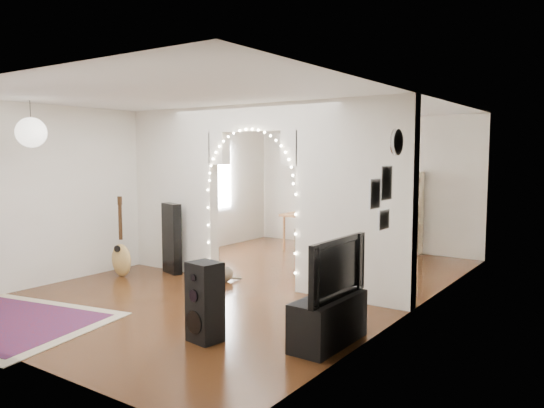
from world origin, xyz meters
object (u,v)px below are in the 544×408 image
Objects in this scene: bookcase at (381,212)px; dining_chair_right at (311,240)px; media_console at (328,320)px; dining_table at (314,218)px; floor_speaker at (205,302)px; dining_chair_left at (316,254)px; acoustic_guitar at (121,247)px.

bookcase reaches higher than dining_chair_right.
bookcase is 3.16× the size of dining_chair_right.
bookcase reaches higher than media_console.
dining_table reaches higher than dining_chair_right.
floor_speaker is 0.84× the size of media_console.
dining_table reaches higher than dining_chair_left.
bookcase is at bearing 45.31° from acoustic_guitar.
dining_table is at bearing -172.39° from bookcase.
media_console is at bearing -59.09° from dining_table.
dining_chair_left is at bearing -121.10° from bookcase.
dining_chair_left is at bearing -32.24° from dining_chair_right.
bookcase is at bearing 108.57° from media_console.
dining_chair_left reaches higher than dining_chair_right.
dining_chair_right is (-0.04, -0.05, -0.45)m from dining_table.
media_console is 0.62× the size of bookcase.
dining_chair_left is at bearing -59.70° from dining_table.
acoustic_guitar is 2.03× the size of dining_chair_left.
bookcase is 2.19m from dining_chair_left.
media_console is 1.95× the size of dining_chair_right.
bookcase is (-0.54, 5.84, 0.39)m from floor_speaker.
floor_speaker reaches higher than media_console.
dining_chair_right is at bearing 115.05° from dining_chair_left.
floor_speaker reaches higher than dining_table.
dining_chair_right is (-2.83, 4.44, -0.02)m from media_console.
media_console is 5.26m from dining_chair_right.
bookcase reaches higher than acoustic_guitar.
dining_table is (-2.79, 4.49, 0.43)m from media_console.
bookcase is at bearing 56.45° from dining_chair_right.
dining_chair_right is at bearing -124.81° from dining_table.
acoustic_guitar is 5.09m from bookcase.
floor_speaker is 5.87m from bookcase.
dining_chair_left is (0.86, -1.41, -0.44)m from dining_table.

